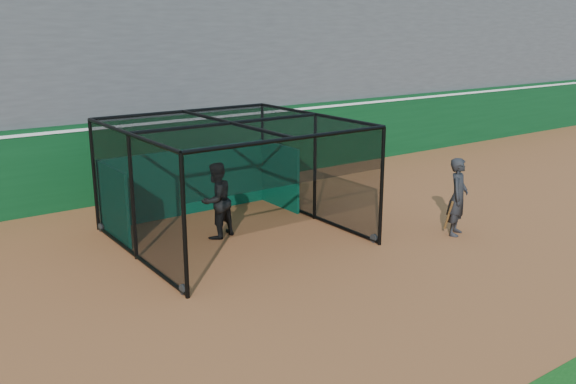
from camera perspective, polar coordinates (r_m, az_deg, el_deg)
ground at (r=13.62m, az=4.91°, el=-7.51°), size 120.00×120.00×0.00m
outfield_wall at (r=20.18m, az=-10.88°, el=3.62°), size 50.00×0.50×2.50m
grandstand at (r=23.28m, az=-15.33°, el=12.79°), size 50.00×7.85×8.95m
batting_cage at (r=15.43m, az=-5.24°, el=1.00°), size 5.37×5.35×2.96m
batter at (r=15.57m, az=-6.72°, el=-0.80°), size 1.13×0.99×1.96m
on_deck_player at (r=16.27m, az=15.61°, el=-0.44°), size 0.88×0.78×2.03m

